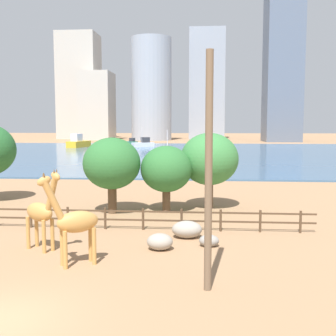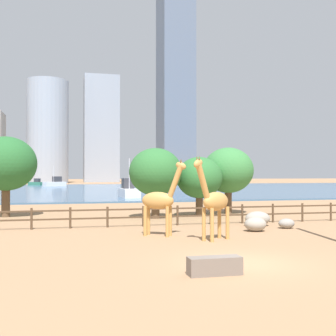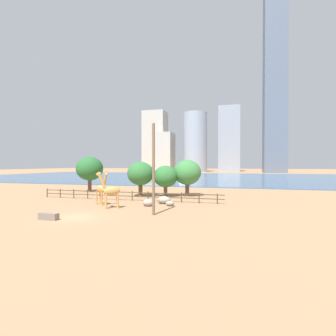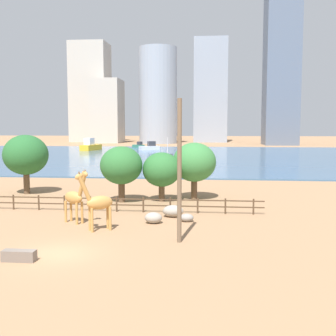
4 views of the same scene
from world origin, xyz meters
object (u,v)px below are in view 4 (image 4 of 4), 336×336
boulder_small (153,218)px  boat_barge (91,146)px  utility_pole (179,171)px  feeding_trough (19,256)px  tree_left_small (194,162)px  tree_center_broad (121,166)px  boat_sailboat (168,165)px  giraffe_companion (75,198)px  boulder_near_fence (173,211)px  boat_tug (139,145)px  tree_right_tall (162,170)px  giraffe_tall (98,203)px  boat_ferry (150,147)px  boulder_by_pole (187,218)px  tree_left_large (26,155)px

boulder_small → boat_barge: 93.00m
utility_pole → feeding_trough: bearing=-151.0°
tree_left_small → boat_barge: 83.92m
boulder_small → tree_left_small: 11.54m
tree_center_broad → boat_sailboat: boat_sailboat is taller
giraffe_companion → boat_sailboat: 35.19m
boulder_near_fence → boat_tug: (-20.60, 103.02, 0.38)m
utility_pole → tree_left_small: (0.29, 15.69, -0.80)m
tree_right_tall → giraffe_tall: bearing=-104.4°
feeding_trough → boat_tug: size_ratio=0.40×
tree_center_broad → boat_ferry: bearing=96.5°
boulder_small → tree_right_tall: 9.62m
giraffe_companion → boat_ferry: bearing=126.7°
giraffe_tall → feeding_trough: 7.50m
boulder_by_pole → boulder_near_fence: bearing=127.5°
feeding_trough → tree_center_broad: bearing=84.4°
giraffe_companion → boulder_small: 6.05m
tree_left_large → boat_sailboat: (12.93, 22.22, -3.06)m
utility_pole → tree_left_small: size_ratio=1.59×
tree_center_broad → tree_left_small: size_ratio=0.95×
giraffe_tall → boat_sailboat: bearing=-124.2°
boulder_by_pole → tree_right_tall: 9.36m
giraffe_tall → boat_ferry: (-10.09, 93.77, -0.90)m
boulder_near_fence → boat_sailboat: size_ratio=0.28×
tree_left_large → tree_left_small: bearing=-4.8°
boat_sailboat → boat_barge: 60.26m
boulder_near_fence → tree_left_small: bearing=81.0°
utility_pole → feeding_trough: (-8.30, -4.59, -4.16)m
boat_barge → boat_tug: bearing=-19.6°
utility_pole → boulder_near_fence: size_ratio=5.37×
feeding_trough → boat_ferry: boat_ferry is taller
utility_pole → feeding_trough: utility_pole is taller
tree_left_small → giraffe_companion: bearing=-126.8°
boulder_small → boat_sailboat: bearing=94.1°
feeding_trough → boat_tug: bearing=96.6°
giraffe_tall → boat_barge: 94.43m
tree_left_large → boat_barge: size_ratio=0.74×
boat_barge → giraffe_tall: bearing=-150.7°
boulder_near_fence → tree_center_broad: 8.71m
boulder_by_pole → boat_sailboat: size_ratio=0.17×
boat_ferry → boat_tug: 15.33m
feeding_trough → tree_left_large: 24.04m
giraffe_companion → boat_tug: size_ratio=0.92×
boat_ferry → boulder_small: bearing=65.9°
boulder_by_pole → boat_barge: boat_barge is taller
boulder_small → tree_center_broad: (-4.21, 8.40, 3.08)m
utility_pole → feeding_trough: 10.36m
tree_right_tall → boat_ferry: (-13.15, 81.90, -1.97)m
feeding_trough → boat_barge: size_ratio=0.21×
boulder_small → tree_left_large: size_ratio=0.21×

